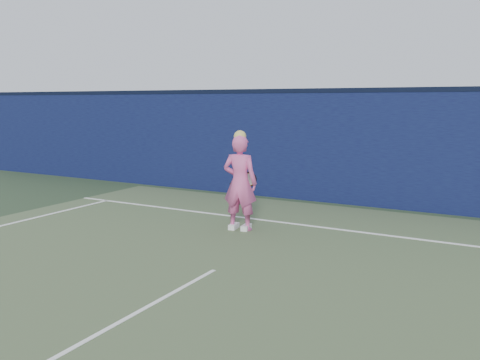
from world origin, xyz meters
The scene contains 6 objects.
ground centered at (0.00, 0.00, 0.00)m, with size 80.00×80.00×0.00m, color #2E3E26.
backstop_wall centered at (0.00, 6.50, 1.25)m, with size 24.00×0.40×2.50m, color #0C0F39.
wall_cap centered at (0.00, 6.50, 2.55)m, with size 24.00×0.42×0.10m, color black.
player centered at (-0.78, 3.16, 0.87)m, with size 0.68×0.50×1.80m.
racket centered at (-0.85, 3.60, 0.86)m, with size 0.54×0.17×0.29m.
court_lines centered at (0.00, -0.33, 0.01)m, with size 11.00×12.04×0.01m.
Camera 1 is at (3.54, -4.71, 2.32)m, focal length 38.00 mm.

